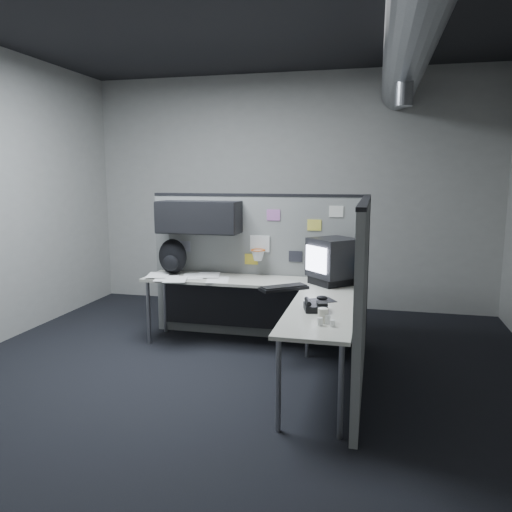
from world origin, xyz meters
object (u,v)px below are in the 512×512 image
(desk, at_px, (266,297))
(keyboard, at_px, (284,288))
(monitor, at_px, (333,261))
(backpack, at_px, (172,257))
(phone, at_px, (315,306))

(desk, relative_size, keyboard, 4.86)
(monitor, height_order, backpack, monitor)
(monitor, relative_size, backpack, 1.48)
(desk, relative_size, backpack, 5.85)
(keyboard, distance_m, backpack, 1.46)
(monitor, xyz_separation_m, keyboard, (-0.44, -0.37, -0.22))
(keyboard, bearing_deg, backpack, 166.81)
(desk, height_order, keyboard, keyboard)
(phone, relative_size, backpack, 0.60)
(monitor, xyz_separation_m, backpack, (-1.80, 0.11, -0.05))
(desk, relative_size, phone, 9.80)
(backpack, bearing_deg, keyboard, -12.13)
(monitor, xyz_separation_m, phone, (-0.05, -1.06, -0.21))
(keyboard, xyz_separation_m, backpack, (-1.36, 0.49, 0.17))
(desk, bearing_deg, keyboard, -31.04)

